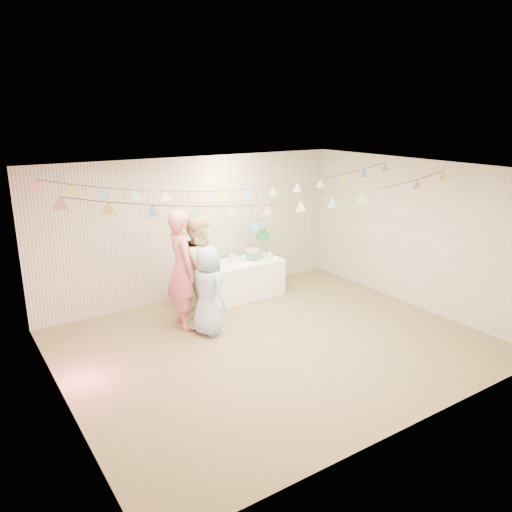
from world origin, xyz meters
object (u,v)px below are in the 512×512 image
cake_stand (258,236)px  person_child (208,291)px  person_adult_b (202,270)px  person_adult_a (182,269)px  table (234,281)px

cake_stand → person_child: 2.07m
person_adult_b → person_child: person_adult_b is taller
person_adult_a → person_adult_b: (0.31, -0.05, -0.06)m
person_adult_b → person_adult_a: bearing=132.4°
cake_stand → person_adult_a: 2.00m
table → person_adult_a: size_ratio=0.94×
table → cake_stand: bearing=5.2°
table → person_adult_a: bearing=-154.8°
person_child → person_adult_b: bearing=-27.1°
person_adult_a → person_child: 0.57m
cake_stand → person_adult_b: bearing=-155.2°
cake_stand → person_adult_a: bearing=-160.2°
cake_stand → person_child: cake_stand is taller
table → person_adult_b: bearing=-146.4°
cake_stand → table: bearing=-174.8°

